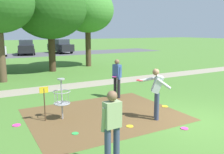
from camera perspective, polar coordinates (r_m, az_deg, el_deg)
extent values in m
plane|color=#47752D|center=(8.46, 19.62, -10.03)|extent=(160.00, 160.00, 0.00)
cube|color=brown|center=(8.69, -1.91, -8.79)|extent=(5.14, 4.15, 0.01)
cylinder|color=#9E9EA3|center=(8.24, -11.70, -5.23)|extent=(0.05, 0.05, 1.35)
cylinder|color=#9E9EA3|center=(8.08, -11.89, -0.48)|extent=(0.24, 0.24, 0.04)
torus|color=#9E9EA3|center=(8.17, -11.77, -3.37)|extent=(0.58, 0.58, 0.02)
torus|color=#9E9EA3|center=(8.28, -11.67, -6.06)|extent=(0.55, 0.55, 0.03)
cylinder|color=#9E9EA3|center=(8.28, -11.66, -6.19)|extent=(0.48, 0.48, 0.02)
cylinder|color=gray|center=(8.29, -10.15, -4.53)|extent=(0.01, 0.01, 0.40)
cylinder|color=gray|center=(8.41, -10.75, -4.34)|extent=(0.01, 0.01, 0.40)
cylinder|color=gray|center=(8.45, -11.71, -4.30)|extent=(0.01, 0.01, 0.40)
cylinder|color=gray|center=(8.41, -12.66, -4.41)|extent=(0.01, 0.01, 0.40)
cylinder|color=gray|center=(8.30, -13.28, -4.64)|extent=(0.01, 0.01, 0.40)
cylinder|color=gray|center=(8.16, -13.32, -4.91)|extent=(0.01, 0.01, 0.40)
cylinder|color=gray|center=(8.04, -12.73, -5.12)|extent=(0.01, 0.01, 0.40)
cylinder|color=gray|center=(7.99, -11.73, -5.17)|extent=(0.01, 0.01, 0.40)
cylinder|color=gray|center=(8.03, -10.73, -5.05)|extent=(0.01, 0.01, 0.40)
cylinder|color=gray|center=(8.15, -10.13, -4.80)|extent=(0.01, 0.01, 0.40)
cylinder|color=#4C3823|center=(8.23, -15.55, -6.33)|extent=(0.04, 0.04, 1.10)
cube|color=gold|center=(8.10, -15.73, -2.94)|extent=(0.28, 0.03, 0.20)
cylinder|color=#232328|center=(10.65, 1.59, -2.55)|extent=(0.14, 0.14, 0.92)
cylinder|color=#232328|center=(10.80, 0.75, -2.36)|extent=(0.14, 0.14, 0.92)
cube|color=#385693|center=(10.58, 1.18, 1.44)|extent=(0.31, 0.41, 0.56)
sphere|color=brown|center=(10.53, 1.19, 3.59)|extent=(0.22, 0.22, 0.22)
cylinder|color=#385693|center=(10.45, 1.84, 0.86)|extent=(0.18, 0.13, 0.55)
cylinder|color=#385693|center=(10.71, 0.38, 1.11)|extent=(0.18, 0.13, 0.55)
cylinder|color=#E53D99|center=(10.50, 0.49, 0.09)|extent=(0.22, 0.22, 0.02)
cylinder|color=#384260|center=(5.36, -1.02, -16.46)|extent=(0.14, 0.14, 0.92)
cylinder|color=#384260|center=(5.46, 1.06, -15.92)|extent=(0.14, 0.14, 0.92)
cube|color=#93A875|center=(5.12, 0.03, -8.79)|extent=(0.37, 0.23, 0.56)
sphere|color=brown|center=(5.00, 0.03, -4.47)|extent=(0.22, 0.22, 0.22)
cylinder|color=#93A875|center=(5.08, -1.94, -9.98)|extent=(0.10, 0.17, 0.55)
cylinder|color=#93A875|center=(5.26, 1.70, -9.23)|extent=(0.10, 0.17, 0.55)
cylinder|color=white|center=(5.35, -0.99, -10.56)|extent=(0.22, 0.22, 0.02)
cylinder|color=#384260|center=(8.18, 10.50, -6.87)|extent=(0.14, 0.14, 0.92)
cylinder|color=#384260|center=(8.39, 10.34, -6.41)|extent=(0.14, 0.14, 0.92)
cube|color=silver|center=(8.10, 10.60, -1.63)|extent=(0.52, 0.51, 0.60)
sphere|color=#9E7051|center=(8.02, 10.27, 1.16)|extent=(0.22, 0.22, 0.22)
cylinder|color=silver|center=(8.21, 8.42, -0.56)|extent=(0.54, 0.40, 0.21)
cylinder|color=red|center=(8.20, 6.46, -0.74)|extent=(0.22, 0.22, 0.02)
cylinder|color=silver|center=(7.96, 12.03, -1.56)|extent=(0.45, 0.34, 0.37)
cylinder|color=gold|center=(7.68, 4.19, -11.47)|extent=(0.22, 0.22, 0.02)
cylinder|color=gold|center=(9.79, 12.30, -6.75)|extent=(0.25, 0.25, 0.02)
cylinder|color=#E53D99|center=(7.82, 16.65, -11.49)|extent=(0.23, 0.23, 0.02)
cylinder|color=green|center=(7.25, -8.66, -12.98)|extent=(0.20, 0.20, 0.02)
cylinder|color=#E53D99|center=(8.31, -21.51, -10.48)|extent=(0.26, 0.26, 0.02)
cylinder|color=brown|center=(15.26, -24.57, 4.46)|extent=(0.44, 0.44, 2.99)
cylinder|color=#4C3823|center=(20.40, -5.60, 6.72)|extent=(0.45, 0.45, 2.98)
ellipsoid|color=#428433|center=(20.42, -5.76, 15.39)|extent=(4.26, 4.26, 3.62)
cylinder|color=#422D1E|center=(18.20, -13.91, 5.35)|extent=(0.49, 0.49, 2.59)
ellipsoid|color=#285B1E|center=(18.19, -14.39, 15.51)|extent=(5.14, 5.14, 4.37)
cube|color=#4C4C51|center=(31.88, -18.10, 5.00)|extent=(36.00, 6.00, 0.01)
cylinder|color=black|center=(33.15, -24.16, 5.31)|extent=(0.19, 0.60, 0.60)
cylinder|color=black|center=(30.57, -23.64, 4.96)|extent=(0.19, 0.60, 0.60)
cube|color=black|center=(32.41, -19.42, 6.33)|extent=(2.61, 4.48, 0.90)
cube|color=#2D333D|center=(32.37, -19.51, 7.69)|extent=(1.99, 2.46, 0.64)
cylinder|color=black|center=(33.78, -20.85, 5.63)|extent=(0.30, 0.62, 0.60)
cylinder|color=black|center=(33.72, -17.78, 5.81)|extent=(0.30, 0.62, 0.60)
cylinder|color=black|center=(31.19, -21.09, 5.24)|extent=(0.30, 0.62, 0.60)
cylinder|color=black|center=(31.13, -17.78, 5.44)|extent=(0.30, 0.62, 0.60)
cube|color=black|center=(33.29, -12.00, 6.81)|extent=(2.53, 4.46, 0.90)
cube|color=#2D333D|center=(33.25, -12.06, 8.13)|extent=(1.95, 2.43, 0.64)
cylinder|color=black|center=(34.09, -14.34, 6.04)|extent=(0.29, 0.62, 0.60)
cylinder|color=black|center=(34.89, -11.66, 6.25)|extent=(0.29, 0.62, 0.60)
cylinder|color=black|center=(31.76, -12.32, 5.80)|extent=(0.29, 0.62, 0.60)
cylinder|color=black|center=(32.62, -9.50, 6.03)|extent=(0.29, 0.62, 0.60)
cube|color=gray|center=(13.91, -2.59, -1.33)|extent=(40.00, 1.41, 0.00)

